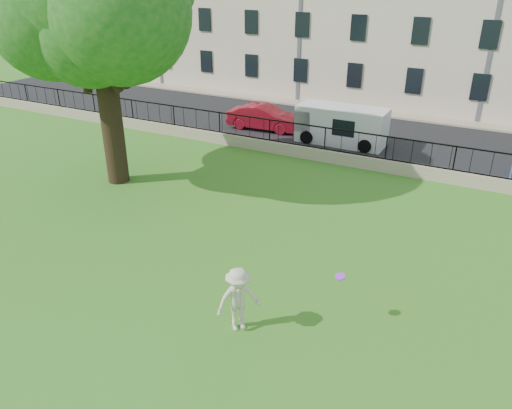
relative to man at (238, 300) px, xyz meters
The scene contains 9 objects.
ground 2.84m from the man, 158.26° to the left, with size 120.00×120.00×0.00m, color #40761C.
retaining_wall 13.25m from the man, 100.89° to the left, with size 50.00×0.40×0.60m, color gray.
iron_railing 13.24m from the man, 100.89° to the left, with size 50.00×0.05×1.13m.
street 17.90m from the man, 98.04° to the left, with size 60.00×9.00×0.01m, color black.
sidewalk 23.05m from the man, 96.23° to the left, with size 60.00×1.40×0.12m, color gray.
man is the anchor object (origin of this frame).
frisbee 2.71m from the man, 34.26° to the left, with size 0.27×0.27×0.03m, color #A229EB.
red_sedan 18.03m from the man, 114.57° to the left, with size 1.52×4.36×1.44m, color #AB1527.
white_van 16.26m from the man, 99.49° to the left, with size 4.74×1.85×1.99m, color silver.
Camera 1 is at (7.81, -10.15, 8.70)m, focal length 35.00 mm.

